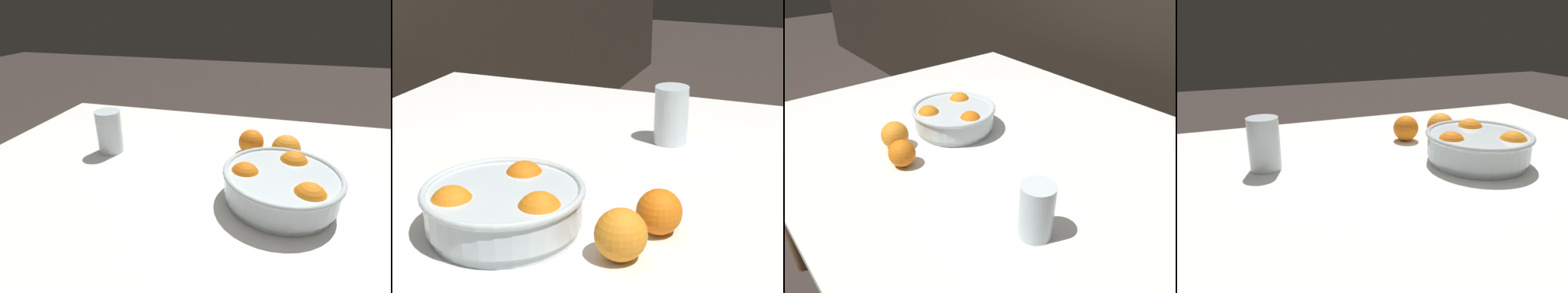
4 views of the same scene
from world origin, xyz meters
TOP-DOWN VIEW (x-y plane):
  - dining_table at (0.00, 0.00)m, footprint 1.43×1.19m
  - fruit_bowl at (-0.15, -0.05)m, footprint 0.26×0.26m
  - juice_glass at (0.35, -0.19)m, footprint 0.07×0.07m
  - orange_loose_near_bowl at (-0.06, -0.28)m, footprint 0.07×0.07m
  - orange_loose_front at (-0.16, -0.25)m, footprint 0.08×0.08m

SIDE VIEW (x-z plane):
  - dining_table at x=0.00m, z-range 0.31..1.04m
  - orange_loose_near_bowl at x=-0.06m, z-range 0.74..0.81m
  - orange_loose_front at x=-0.16m, z-range 0.74..0.82m
  - fruit_bowl at x=-0.15m, z-range 0.73..0.83m
  - juice_glass at x=0.35m, z-range 0.73..0.86m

